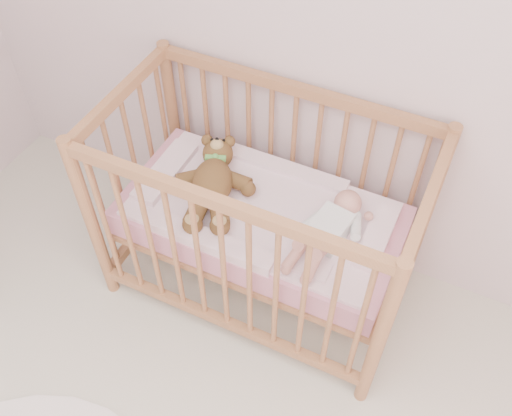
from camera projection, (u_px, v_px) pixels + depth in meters
The scene contains 6 objects.
wall_back at pixel (378, 13), 2.03m from camera, with size 4.00×0.02×2.70m, color silver.
crib at pixel (261, 218), 2.51m from camera, with size 1.36×0.76×1.00m, color #AD7549, non-canonical shape.
mattress at pixel (261, 220), 2.52m from camera, with size 1.22×0.62×0.13m, color pink.
blanket at pixel (261, 209), 2.47m from camera, with size 1.10×0.58×0.06m, color #F0A5BB, non-canonical shape.
baby at pixel (330, 226), 2.31m from camera, with size 0.25×0.52×0.13m, color white, non-canonical shape.
teddy_bear at pixel (212, 183), 2.45m from camera, with size 0.39×0.55×0.15m, color brown, non-canonical shape.
Camera 1 is at (0.40, 0.14, 2.43)m, focal length 40.00 mm.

